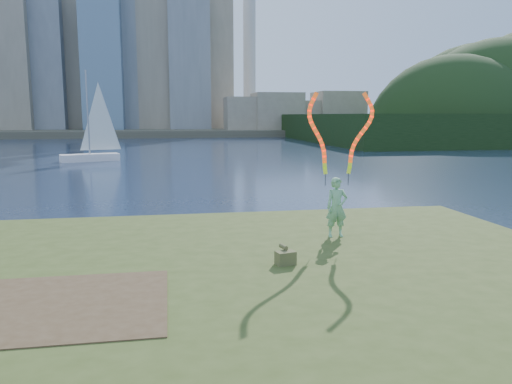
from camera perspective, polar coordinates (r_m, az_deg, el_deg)
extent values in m
plane|color=#18243C|center=(11.90, -7.08, -10.04)|extent=(320.00, 320.00, 0.00)
cube|color=#39491A|center=(9.51, -6.27, -14.00)|extent=(20.00, 18.00, 0.30)
cube|color=#39491A|center=(9.70, -6.42, -11.96)|extent=(17.00, 15.00, 0.30)
cube|color=#39491A|center=(9.80, -6.52, -10.18)|extent=(14.00, 12.00, 0.30)
cube|color=#47331E|center=(8.76, -20.86, -11.93)|extent=(3.20, 3.00, 0.02)
cube|color=#504B3B|center=(106.31, -9.81, 6.88)|extent=(320.00, 40.00, 1.20)
imported|color=#15751E|center=(12.62, 9.21, -1.73)|extent=(0.55, 0.36, 1.50)
cylinder|color=black|center=(12.52, 7.93, 1.41)|extent=(0.02, 0.02, 0.30)
cylinder|color=black|center=(12.71, 10.50, 1.46)|extent=(0.02, 0.02, 0.30)
cube|color=#4A4B2A|center=(10.29, 3.39, -7.53)|extent=(0.44, 0.34, 0.28)
cylinder|color=#4A4B2A|center=(10.41, 3.16, -6.28)|extent=(0.15, 0.27, 0.09)
cube|color=white|center=(44.30, -18.45, 3.72)|extent=(4.93, 2.86, 0.66)
cylinder|color=gray|center=(44.16, -18.68, 8.46)|extent=(0.13, 0.13, 7.14)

